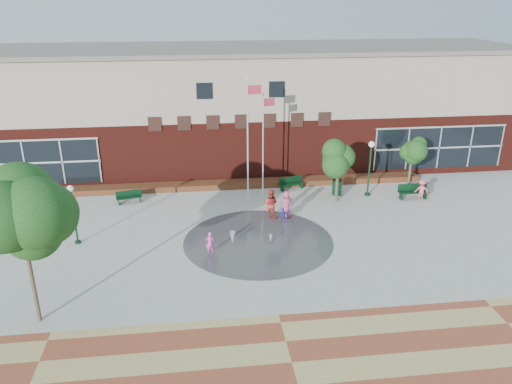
{
  "coord_description": "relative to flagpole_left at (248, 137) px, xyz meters",
  "views": [
    {
      "loc": [
        -3.2,
        -21.81,
        13.0
      ],
      "look_at": [
        0.0,
        4.0,
        2.6
      ],
      "focal_mm": 35.0,
      "sensor_mm": 36.0,
      "label": 1
    }
  ],
  "objects": [
    {
      "name": "bench_mid",
      "position": [
        3.29,
        2.11,
        -4.29
      ],
      "size": [
        1.9,
        1.12,
        0.92
      ],
      "rotation": [
        0.0,
        0.0,
        0.35
      ],
      "color": "#0D321A",
      "rests_on": "ground"
    },
    {
      "name": "person_bench",
      "position": [
        11.58,
        -0.79,
        -3.86
      ],
      "size": [
        1.04,
        0.75,
        1.45
      ],
      "primitive_type": "imported",
      "rotation": [
        0.0,
        0.0,
        2.89
      ],
      "color": "#F0567C",
      "rests_on": "ground"
    },
    {
      "name": "child_blue",
      "position": [
        1.74,
        -3.3,
        -4.09
      ],
      "size": [
        0.61,
        0.31,
        1.0
      ],
      "primitive_type": "imported",
      "rotation": [
        0.0,
        0.0,
        3.02
      ],
      "color": "#2E30A1",
      "rests_on": "ground"
    },
    {
      "name": "library_building",
      "position": [
        -0.06,
        9.03,
        0.06
      ],
      "size": [
        44.4,
        10.4,
        9.2
      ],
      "color": "#521812",
      "rests_on": "ground"
    },
    {
      "name": "flower_bed",
      "position": [
        -0.06,
        3.15,
        -4.59
      ],
      "size": [
        26.0,
        1.2,
        0.4
      ],
      "primitive_type": "cube",
      "color": "maroon",
      "rests_on": "ground"
    },
    {
      "name": "splash_pad",
      "position": [
        -0.06,
        -5.45,
        -4.58
      ],
      "size": [
        8.4,
        8.4,
        0.01
      ],
      "primitive_type": "cylinder",
      "color": "#383A3D",
      "rests_on": "ground"
    },
    {
      "name": "bench_right",
      "position": [
        11.13,
        -0.54,
        -4.26
      ],
      "size": [
        2.02,
        0.58,
        1.01
      ],
      "rotation": [
        0.0,
        0.0,
        -0.01
      ],
      "color": "#0D321A",
      "rests_on": "ground"
    },
    {
      "name": "lamp_right",
      "position": [
        8.26,
        0.39,
        -2.17
      ],
      "size": [
        0.41,
        0.41,
        3.89
      ],
      "color": "#0D321A",
      "rests_on": "ground"
    },
    {
      "name": "adult_red",
      "position": [
        1.09,
        -2.45,
        -3.63
      ],
      "size": [
        1.1,
        0.97,
        1.91
      ],
      "primitive_type": "imported",
      "rotation": [
        0.0,
        0.0,
        2.84
      ],
      "color": "#BA302B",
      "rests_on": "ground"
    },
    {
      "name": "paver_band",
      "position": [
        -0.06,
        -15.45,
        -4.58
      ],
      "size": [
        46.0,
        6.0,
        0.01
      ],
      "primitive_type": "cube",
      "color": "brown",
      "rests_on": "ground"
    },
    {
      "name": "water_jet_a",
      "position": [
        -1.52,
        -5.5,
        -4.59
      ],
      "size": [
        0.35,
        0.35,
        0.67
      ],
      "primitive_type": "cone",
      "rotation": [
        3.14,
        0.0,
        0.0
      ],
      "color": "white",
      "rests_on": "ground"
    },
    {
      "name": "flagpole_left",
      "position": [
        0.0,
        0.0,
        0.0
      ],
      "size": [
        0.96,
        0.25,
        8.24
      ],
      "rotation": [
        0.0,
        0.0,
        0.18
      ],
      "color": "white",
      "rests_on": "ground"
    },
    {
      "name": "tree_mid",
      "position": [
        5.84,
        -0.39,
        -1.46
      ],
      "size": [
        2.55,
        2.55,
        4.29
      ],
      "color": "#45372C",
      "rests_on": "ground"
    },
    {
      "name": "water_jet_b",
      "position": [
        0.6,
        -5.74,
        -4.59
      ],
      "size": [
        0.21,
        0.21,
        0.47
      ],
      "primitive_type": "cone",
      "rotation": [
        3.14,
        0.0,
        0.0
      ],
      "color": "white",
      "rests_on": "ground"
    },
    {
      "name": "child_splash",
      "position": [
        -2.79,
        -6.54,
        -3.95
      ],
      "size": [
        0.53,
        0.41,
        1.28
      ],
      "primitive_type": "imported",
      "rotation": [
        0.0,
        0.0,
        3.39
      ],
      "color": "#EB49C0",
      "rests_on": "ground"
    },
    {
      "name": "tree_small_right",
      "position": [
        11.99,
        2.16,
        -2.0
      ],
      "size": [
        2.08,
        2.08,
        3.55
      ],
      "color": "#45372C",
      "rests_on": "ground"
    },
    {
      "name": "flagpole_right",
      "position": [
        1.12,
        1.04,
        -0.59
      ],
      "size": [
        0.85,
        0.34,
        7.16
      ],
      "rotation": [
        0.0,
        0.0,
        0.32
      ],
      "color": "white",
      "rests_on": "ground"
    },
    {
      "name": "ground",
      "position": [
        -0.06,
        -8.45,
        -4.59
      ],
      "size": [
        120.0,
        120.0,
        0.0
      ],
      "primitive_type": "plane",
      "color": "#666056",
      "rests_on": "ground"
    },
    {
      "name": "trash_can",
      "position": [
        6.2,
        0.79,
        -4.02
      ],
      "size": [
        0.68,
        0.68,
        1.12
      ],
      "color": "#0D321A",
      "rests_on": "ground"
    },
    {
      "name": "bench_left",
      "position": [
        -7.86,
        1.07,
        -4.32
      ],
      "size": [
        1.73,
        0.84,
        0.84
      ],
      "rotation": [
        0.0,
        0.0,
        0.24
      ],
      "color": "#0D321A",
      "rests_on": "ground"
    },
    {
      "name": "lamp_left",
      "position": [
        -10.08,
        -4.45,
        -2.43
      ],
      "size": [
        0.37,
        0.37,
        3.46
      ],
      "color": "#0D321A",
      "rests_on": "ground"
    },
    {
      "name": "tree_big_left",
      "position": [
        -10.24,
        -11.54,
        0.01
      ],
      "size": [
        4.02,
        4.02,
        6.43
      ],
      "color": "#45372C",
      "rests_on": "ground"
    },
    {
      "name": "plaza_concrete",
      "position": [
        -0.06,
        -4.45,
        -4.58
      ],
      "size": [
        46.0,
        18.0,
        0.01
      ],
      "primitive_type": "cube",
      "color": "#A8A8A0",
      "rests_on": "ground"
    },
    {
      "name": "adult_pink",
      "position": [
        2.07,
        -2.44,
        -3.72
      ],
      "size": [
        0.9,
        0.63,
        1.74
      ],
      "primitive_type": "imported",
      "rotation": [
        0.0,
        0.0,
        3.05
      ],
      "color": "#BF4879",
      "rests_on": "ground"
    }
  ]
}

